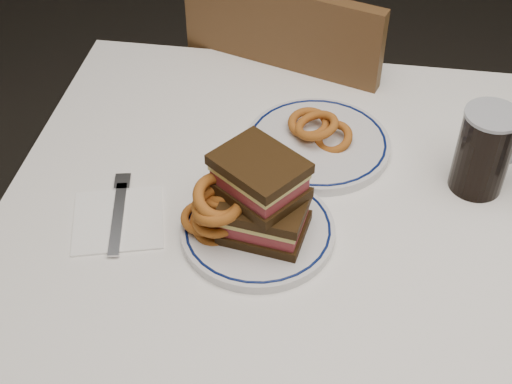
# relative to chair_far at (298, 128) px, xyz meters

# --- Properties ---
(dining_table) EXTENTS (1.27, 0.87, 0.75)m
(dining_table) POSITION_rel_chair_far_xyz_m (0.19, -0.51, 0.15)
(dining_table) COLOR white
(dining_table) RESTS_ON floor
(chair_far) EXTENTS (0.53, 0.53, 0.92)m
(chair_far) POSITION_rel_chair_far_xyz_m (0.00, 0.00, 0.00)
(chair_far) COLOR #4A3318
(chair_far) RESTS_ON floor
(main_plate) EXTENTS (0.24, 0.24, 0.02)m
(main_plate) POSITION_rel_chair_far_xyz_m (-0.01, -0.60, 0.26)
(main_plate) COLOR silver
(main_plate) RESTS_ON dining_table
(reuben_sandwich) EXTENTS (0.16, 0.16, 0.13)m
(reuben_sandwich) POSITION_rel_chair_far_xyz_m (-0.00, -0.60, 0.33)
(reuben_sandwich) COLOR black
(reuben_sandwich) RESTS_ON main_plate
(onion_rings_main) EXTENTS (0.11, 0.12, 0.13)m
(onion_rings_main) POSITION_rel_chair_far_xyz_m (-0.07, -0.61, 0.31)
(onion_rings_main) COLOR brown
(onion_rings_main) RESTS_ON main_plate
(ketchup_ramekin) EXTENTS (0.06, 0.06, 0.04)m
(ketchup_ramekin) POSITION_rel_chair_far_xyz_m (-0.06, -0.54, 0.29)
(ketchup_ramekin) COLOR silver
(ketchup_ramekin) RESTS_ON main_plate
(beer_mug) EXTENTS (0.13, 0.09, 0.15)m
(beer_mug) POSITION_rel_chair_far_xyz_m (0.34, -0.43, 0.33)
(beer_mug) COLOR black
(beer_mug) RESTS_ON dining_table
(far_plate) EXTENTS (0.26, 0.26, 0.02)m
(far_plate) POSITION_rel_chair_far_xyz_m (0.06, -0.37, 0.26)
(far_plate) COLOR silver
(far_plate) RESTS_ON dining_table
(onion_rings_far) EXTENTS (0.12, 0.10, 0.06)m
(onion_rings_far) POSITION_rel_chair_far_xyz_m (0.06, -0.36, 0.29)
(onion_rings_far) COLOR brown
(onion_rings_far) RESTS_ON far_plate
(napkin_fork) EXTENTS (0.17, 0.19, 0.01)m
(napkin_fork) POSITION_rel_chair_far_xyz_m (-0.24, -0.60, 0.25)
(napkin_fork) COLOR white
(napkin_fork) RESTS_ON dining_table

